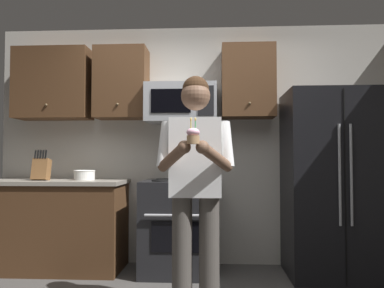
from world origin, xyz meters
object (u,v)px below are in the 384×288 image
object	(u,v)px
person	(196,178)
knife_block	(41,169)
bowl_large_white	(84,175)
cupcake	(193,136)
oven_range	(180,226)
refrigerator	(333,183)
microwave	(181,104)

from	to	relation	value
person	knife_block	bearing A→B (deg)	148.25
bowl_large_white	cupcake	xyz separation A→B (m)	(1.21, -1.41, 0.32)
oven_range	refrigerator	xyz separation A→B (m)	(1.50, -0.04, 0.44)
oven_range	knife_block	bearing A→B (deg)	-178.82
oven_range	cupcake	distance (m)	1.62
knife_block	cupcake	distance (m)	2.13
knife_block	bowl_large_white	world-z (taller)	knife_block
person	cupcake	world-z (taller)	person
person	microwave	bearing A→B (deg)	99.94
refrigerator	knife_block	distance (m)	2.93
oven_range	bowl_large_white	bearing A→B (deg)	177.49
bowl_large_white	cupcake	bearing A→B (deg)	-49.49
microwave	bowl_large_white	xyz separation A→B (m)	(-1.00, -0.08, -0.75)
oven_range	knife_block	size ratio (longest dim) A/B	2.91
bowl_large_white	person	size ratio (longest dim) A/B	0.13
microwave	person	distance (m)	1.38
oven_range	refrigerator	bearing A→B (deg)	-1.50
person	refrigerator	bearing A→B (deg)	37.70
oven_range	cupcake	size ratio (longest dim) A/B	5.36
oven_range	microwave	xyz separation A→B (m)	(0.00, 0.12, 1.26)
oven_range	person	distance (m)	1.19
refrigerator	knife_block	size ratio (longest dim) A/B	5.63
microwave	cupcake	xyz separation A→B (m)	(0.20, -1.49, -0.43)
knife_block	microwave	bearing A→B (deg)	5.94
knife_block	person	xyz separation A→B (m)	(1.63, -1.01, -0.04)
microwave	refrigerator	xyz separation A→B (m)	(1.50, -0.16, -0.82)
knife_block	person	world-z (taller)	person
cupcake	oven_range	bearing A→B (deg)	98.45
oven_range	person	bearing A→B (deg)	-78.94
oven_range	knife_block	xyz separation A→B (m)	(-1.43, -0.03, 0.57)
microwave	knife_block	bearing A→B (deg)	-174.06
microwave	cupcake	bearing A→B (deg)	-82.22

